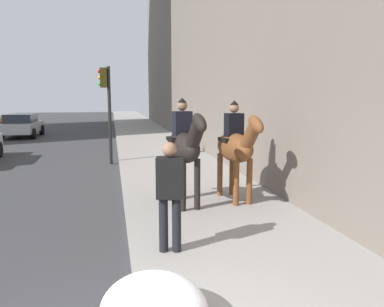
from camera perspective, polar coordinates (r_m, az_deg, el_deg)
mounted_horse_near at (r=8.26m, az=-1.16°, el=1.13°), size 2.15×0.77×2.34m
mounted_horse_far at (r=8.73m, az=6.53°, el=1.12°), size 2.15×0.75×2.28m
pedestrian_greeting at (r=5.84m, az=-3.31°, el=-5.35°), size 0.33×0.44×1.70m
car_far_lane at (r=25.74m, az=-23.85°, el=3.87°), size 4.09×2.06×1.44m
traffic_light_near_curb at (r=14.37m, az=-12.52°, el=7.88°), size 0.20×0.44×3.55m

